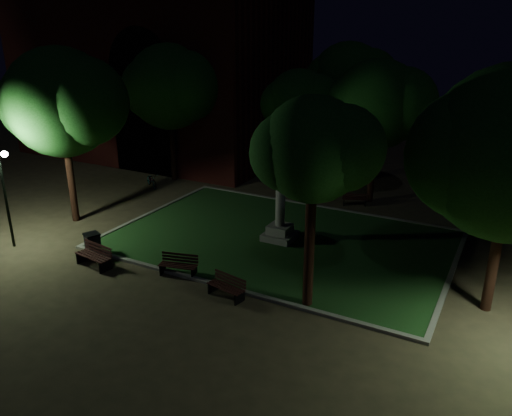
{
  "coord_description": "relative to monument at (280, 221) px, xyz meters",
  "views": [
    {
      "loc": [
        9.19,
        -17.39,
        9.41
      ],
      "look_at": [
        -0.72,
        1.0,
        1.81
      ],
      "focal_mm": 35.0,
      "sensor_mm": 36.0,
      "label": 1
    }
  ],
  "objects": [
    {
      "name": "ground",
      "position": [
        0.0,
        -2.0,
        -0.96
      ],
      "size": [
        80.0,
        80.0,
        0.0
      ],
      "primitive_type": "plane",
      "color": "#473C28"
    },
    {
      "name": "lamppost_sw",
      "position": [
        -10.4,
        -6.33,
        2.18
      ],
      "size": [
        1.18,
        0.28,
        4.5
      ],
      "color": "black",
      "rests_on": "ground"
    },
    {
      "name": "tree_far_north",
      "position": [
        -0.52,
        10.56,
        5.38
      ],
      "size": [
        5.69,
        4.64,
        8.66
      ],
      "color": "black",
      "rests_on": "ground"
    },
    {
      "name": "tree_west",
      "position": [
        -10.29,
        -2.66,
        5.07
      ],
      "size": [
        6.43,
        5.25,
        8.66
      ],
      "color": "black",
      "rests_on": "ground"
    },
    {
      "name": "monument",
      "position": [
        0.0,
        0.0,
        0.0
      ],
      "size": [
        1.4,
        1.4,
        3.2
      ],
      "color": "gray",
      "rests_on": "lawn"
    },
    {
      "name": "tree_se",
      "position": [
        3.46,
        -4.76,
        4.74
      ],
      "size": [
        4.3,
        3.51,
        7.47
      ],
      "color": "black",
      "rests_on": "ground"
    },
    {
      "name": "bench_near_right",
      "position": [
        0.53,
        -5.58,
        -0.57
      ],
      "size": [
        1.58,
        0.8,
        0.83
      ],
      "rotation": [
        0.0,
        0.0,
        -0.19
      ],
      "color": "black",
      "rests_on": "ground"
    },
    {
      "name": "lawn",
      "position": [
        0.0,
        0.0,
        -0.92
      ],
      "size": [
        15.0,
        10.0,
        0.08
      ],
      "primitive_type": "cube",
      "color": "#234E1F",
      "rests_on": "ground"
    },
    {
      "name": "bench_west_near",
      "position": [
        -5.64,
        -6.04,
        -0.51
      ],
      "size": [
        1.79,
        0.82,
        0.95
      ],
      "rotation": [
        0.0,
        0.0,
        -0.14
      ],
      "color": "black",
      "rests_on": "ground"
    },
    {
      "name": "trash_bin",
      "position": [
        -6.46,
        -5.32,
        -0.43
      ],
      "size": [
        0.79,
        0.79,
        1.03
      ],
      "color": "black",
      "rests_on": "ground"
    },
    {
      "name": "tree_north_wl",
      "position": [
        -2.18,
        7.01,
        4.41
      ],
      "size": [
        4.65,
        3.8,
        7.27
      ],
      "color": "black",
      "rests_on": "ground"
    },
    {
      "name": "lamppost_nw",
      "position": [
        -10.1,
        9.34,
        2.22
      ],
      "size": [
        1.18,
        0.28,
        4.55
      ],
      "color": "black",
      "rests_on": "ground"
    },
    {
      "name": "bicycle",
      "position": [
        -10.66,
        3.73,
        -0.52
      ],
      "size": [
        1.73,
        1.4,
        0.88
      ],
      "primitive_type": "imported",
      "rotation": [
        0.0,
        0.0,
        1.0
      ],
      "color": "black",
      "rests_on": "ground"
    },
    {
      "name": "lawn_kerb",
      "position": [
        0.0,
        0.0,
        -0.9
      ],
      "size": [
        15.4,
        10.4,
        0.12
      ],
      "color": "slate",
      "rests_on": "ground"
    },
    {
      "name": "bench_near_left",
      "position": [
        -2.1,
        -5.0,
        -0.56
      ],
      "size": [
        1.63,
        0.91,
        0.85
      ],
      "rotation": [
        0.0,
        0.0,
        0.25
      ],
      "color": "black",
      "rests_on": "ground"
    },
    {
      "name": "bench_far_side",
      "position": [
        1.57,
        6.39,
        -0.6
      ],
      "size": [
        1.45,
        0.95,
        0.75
      ],
      "rotation": [
        0.0,
        0.0,
        3.52
      ],
      "color": "black",
      "rests_on": "ground"
    },
    {
      "name": "tree_nw",
      "position": [
        -10.33,
        5.73,
        4.98
      ],
      "size": [
        6.45,
        5.26,
        8.57
      ],
      "color": "black",
      "rests_on": "ground"
    },
    {
      "name": "tree_north_er",
      "position": [
        2.19,
        7.52,
        4.53
      ],
      "size": [
        5.95,
        4.86,
        7.92
      ],
      "color": "black",
      "rests_on": "ground"
    },
    {
      "name": "building_main",
      "position": [
        -15.86,
        11.79,
        6.42
      ],
      "size": [
        20.0,
        12.0,
        15.0
      ],
      "color": "#4C1713",
      "rests_on": "ground"
    }
  ]
}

